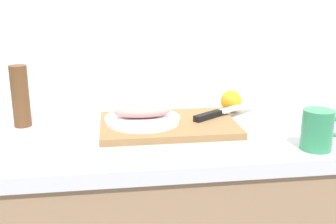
# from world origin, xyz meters

# --- Properties ---
(back_wall) EXTENTS (3.20, 0.05, 2.50)m
(back_wall) POSITION_xyz_m (0.00, 0.33, 1.25)
(back_wall) COLOR white
(back_wall) RESTS_ON ground_plane
(cutting_board) EXTENTS (0.40, 0.28, 0.02)m
(cutting_board) POSITION_xyz_m (-0.01, -0.00, 0.91)
(cutting_board) COLOR olive
(cutting_board) RESTS_ON kitchen_counter
(white_plate) EXTENTS (0.22, 0.22, 0.01)m
(white_plate) POSITION_xyz_m (-0.09, 0.01, 0.93)
(white_plate) COLOR white
(white_plate) RESTS_ON cutting_board
(fish_fillet) EXTENTS (0.17, 0.07, 0.04)m
(fish_fillet) POSITION_xyz_m (-0.09, 0.01, 0.95)
(fish_fillet) COLOR tan
(fish_fillet) RESTS_ON white_plate
(chef_knife) EXTENTS (0.25, 0.19, 0.02)m
(chef_knife) POSITION_xyz_m (0.16, 0.04, 0.93)
(chef_knife) COLOR silver
(chef_knife) RESTS_ON cutting_board
(coffee_mug_2) EXTENTS (0.12, 0.08, 0.11)m
(coffee_mug_2) POSITION_xyz_m (0.34, -0.23, 0.95)
(coffee_mug_2) COLOR #338C59
(coffee_mug_2) RESTS_ON kitchen_counter
(orange_0) EXTENTS (0.07, 0.07, 0.07)m
(orange_0) POSITION_xyz_m (0.22, 0.15, 0.94)
(orange_0) COLOR orange
(orange_0) RESTS_ON kitchen_counter
(pepper_mill) EXTENTS (0.05, 0.05, 0.19)m
(pepper_mill) POSITION_xyz_m (-0.45, 0.08, 0.99)
(pepper_mill) COLOR brown
(pepper_mill) RESTS_ON kitchen_counter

